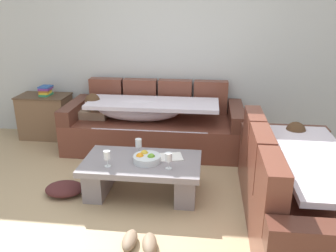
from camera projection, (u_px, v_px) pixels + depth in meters
The scene contains 14 objects.
ground_plane at pixel (148, 215), 3.29m from camera, with size 14.00×14.00×0.00m, color tan.
back_wall at pixel (172, 44), 4.84m from camera, with size 9.00×0.10×2.70m, color #B7BDBD.
couch_along_wall at pixel (152, 125), 4.72m from camera, with size 2.35×0.92×0.88m.
couch_near_window at pixel (299, 190), 3.07m from camera, with size 0.92×2.00×0.88m.
coffee_table at pixel (142, 173), 3.59m from camera, with size 1.20×0.68×0.38m.
fruit_bowl at pixel (147, 158), 3.50m from camera, with size 0.28×0.28×0.10m.
wine_glass_near_left at pixel (107, 156), 3.38m from camera, with size 0.07×0.07×0.17m.
wine_glass_near_right at pixel (169, 158), 3.33m from camera, with size 0.07×0.07×0.17m.
wine_glass_far_back at pixel (139, 143), 3.67m from camera, with size 0.07×0.07×0.17m.
open_magazine at pixel (169, 157), 3.61m from camera, with size 0.28×0.21×0.01m, color white.
side_cabinet at pixel (46, 116), 5.11m from camera, with size 0.72×0.44×0.64m.
book_stack_on_cabinet at pixel (46, 90), 4.97m from camera, with size 0.17×0.24×0.13m.
pair_of_shoes at pixel (140, 242), 2.85m from camera, with size 0.31×0.30×0.09m.
crumpled_garment at pixel (65, 189), 3.64m from camera, with size 0.40×0.32×0.12m, color #4C2323.
Camera 1 is at (0.52, -2.77, 1.91)m, focal length 37.10 mm.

